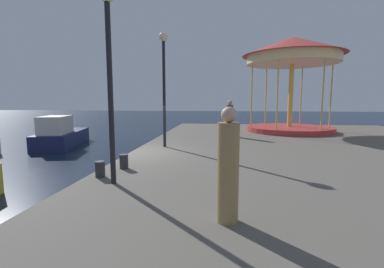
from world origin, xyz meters
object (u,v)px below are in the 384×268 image
at_px(carousel, 292,61).
at_px(lamp_post_mid_promenade, 109,52).
at_px(lamp_post_far_end, 164,70).
at_px(person_mid_promenade, 228,169).
at_px(person_near_carousel, 230,119).
at_px(bollard_center, 124,161).
at_px(bollard_north, 100,169).
at_px(motorboat_navy, 61,135).

height_order(carousel, lamp_post_mid_promenade, carousel).
bearing_deg(lamp_post_far_end, person_mid_promenade, -69.53).
bearing_deg(person_near_carousel, lamp_post_far_end, -126.97).
xyz_separation_m(bollard_center, person_mid_promenade, (2.86, -3.04, 0.65)).
bearing_deg(bollard_center, person_mid_promenade, -46.70).
bearing_deg(person_near_carousel, lamp_post_mid_promenade, -108.21).
bearing_deg(lamp_post_mid_promenade, carousel, 59.99).
height_order(carousel, person_near_carousel, carousel).
relative_size(bollard_north, person_near_carousel, 0.21).
bearing_deg(person_near_carousel, motorboat_navy, 178.13).
height_order(lamp_post_far_end, bollard_north, lamp_post_far_end).
bearing_deg(lamp_post_mid_promenade, bollard_center, 101.09).
xyz_separation_m(lamp_post_far_end, person_mid_promenade, (2.50, -6.69, -2.26)).
bearing_deg(carousel, motorboat_navy, -169.95).
relative_size(motorboat_navy, carousel, 0.86).
bearing_deg(motorboat_navy, person_mid_promenade, -47.78).
bearing_deg(bollard_north, person_mid_promenade, -34.27).
height_order(person_mid_promenade, person_near_carousel, person_near_carousel).
relative_size(motorboat_navy, person_mid_promenade, 2.83).
distance_m(lamp_post_far_end, person_near_carousel, 5.06).
height_order(lamp_post_mid_promenade, bollard_north, lamp_post_mid_promenade).
height_order(motorboat_navy, person_near_carousel, person_near_carousel).
xyz_separation_m(carousel, bollard_center, (-6.84, -10.03, -4.07)).
distance_m(carousel, bollard_north, 13.66).
height_order(bollard_north, person_near_carousel, person_near_carousel).
bearing_deg(person_near_carousel, bollard_center, -113.09).
distance_m(lamp_post_mid_promenade, person_near_carousel, 9.33).
bearing_deg(motorboat_navy, carousel, 10.05).
xyz_separation_m(lamp_post_mid_promenade, bollard_center, (-0.26, 1.35, -2.77)).
bearing_deg(person_mid_promenade, bollard_north, 145.73).
bearing_deg(bollard_center, motorboat_navy, 131.78).
xyz_separation_m(carousel, person_near_carousel, (-3.73, -2.74, -3.37)).
xyz_separation_m(motorboat_navy, lamp_post_mid_promenade, (7.07, -8.97, 3.10)).
bearing_deg(carousel, person_near_carousel, -143.70).
xyz_separation_m(lamp_post_mid_promenade, bollard_north, (-0.54, 0.45, -2.77)).
bearing_deg(bollard_center, carousel, 55.72).
distance_m(lamp_post_mid_promenade, person_mid_promenade, 3.76).
distance_m(lamp_post_far_end, bollard_center, 4.68).
xyz_separation_m(lamp_post_far_end, bollard_north, (-0.64, -4.55, -2.91)).
xyz_separation_m(lamp_post_mid_promenade, person_mid_promenade, (2.60, -1.69, -2.12)).
relative_size(carousel, person_near_carousel, 3.12).
bearing_deg(bollard_north, bollard_center, 73.00).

